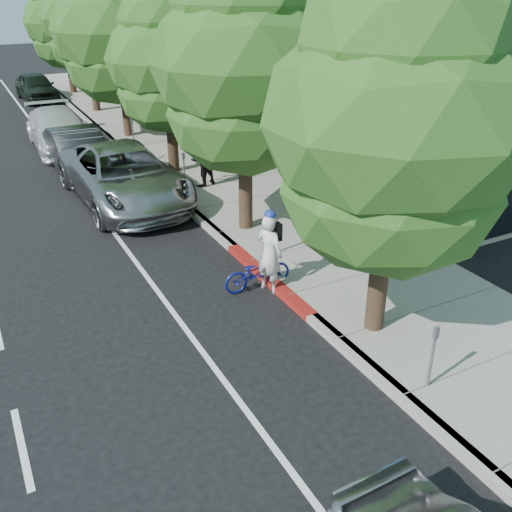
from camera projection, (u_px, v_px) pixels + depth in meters
ground at (289, 300)px, 13.37m from camera, size 120.00×120.00×0.00m
sidewalk at (230, 182)px, 20.64m from camera, size 4.60×56.00×0.15m
curb at (170, 192)px, 19.68m from camera, size 0.30×56.00×0.15m
curb_red_segment at (268, 279)px, 14.13m from camera, size 0.32×4.00×0.15m
storefront_building at (272, 44)px, 30.08m from camera, size 10.00×36.00×7.00m
street_tree_0 at (395, 126)px, 10.20m from camera, size 4.94×4.94×7.31m
street_tree_1 at (244, 66)px, 14.82m from camera, size 4.98×4.98×7.72m
street_tree_2 at (167, 61)px, 19.83m from camera, size 4.31×4.31×6.76m
street_tree_3 at (118, 31)px, 24.35m from camera, size 5.73×5.73×7.85m
street_tree_4 at (86, 19)px, 29.06m from camera, size 4.59×4.59×7.65m
street_tree_5 at (64, 23)px, 34.06m from camera, size 4.71×4.71×6.95m
cyclist at (270, 253)px, 13.37m from camera, size 0.70×0.83×1.95m
bicycle at (257, 272)px, 13.65m from camera, size 1.73×0.65×0.90m
silver_suv at (124, 176)px, 18.66m from camera, size 3.32×6.74×1.84m
dark_sedan at (79, 152)px, 21.38m from camera, size 1.83×5.07×1.66m
white_pickup at (59, 130)px, 24.56m from camera, size 2.37×5.66×1.63m
dark_suv_far at (36, 87)px, 33.92m from camera, size 2.15×4.78×1.59m
pedestrian at (202, 159)px, 19.72m from camera, size 1.10×0.98×1.89m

